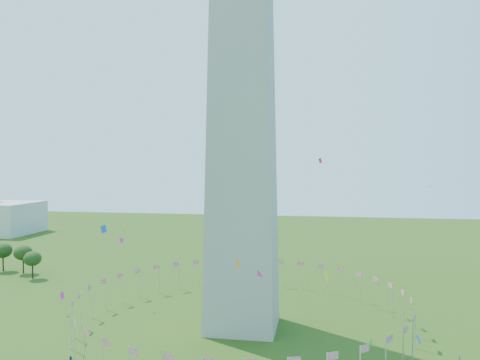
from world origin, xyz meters
name	(u,v)px	position (x,y,z in m)	size (l,w,h in m)	color
flag_ring	(243,309)	(0.00, 50.00, 4.50)	(80.24, 80.24, 9.00)	silver
kites_aloft	(256,269)	(6.08, 29.01, 19.37)	(98.35, 74.04, 37.78)	#CC2699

